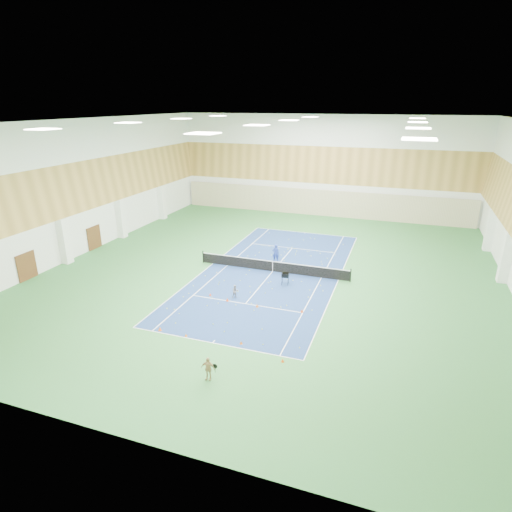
{
  "coord_description": "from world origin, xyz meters",
  "views": [
    {
      "loc": [
        9.69,
        -31.68,
        13.42
      ],
      "look_at": [
        -0.75,
        -2.05,
        2.0
      ],
      "focal_mm": 30.0,
      "sensor_mm": 36.0,
      "label": 1
    }
  ],
  "objects_px": {
    "tennis_net": "(273,265)",
    "ball_cart": "(285,279)",
    "child_apron": "(208,368)",
    "coach": "(276,253)",
    "child_court": "(235,291)"
  },
  "relations": [
    {
      "from": "tennis_net",
      "to": "ball_cart",
      "type": "height_order",
      "value": "tennis_net"
    },
    {
      "from": "tennis_net",
      "to": "child_apron",
      "type": "xyz_separation_m",
      "value": [
        1.27,
        -15.12,
        0.09
      ]
    },
    {
      "from": "coach",
      "to": "child_court",
      "type": "relative_size",
      "value": 1.64
    },
    {
      "from": "tennis_net",
      "to": "child_court",
      "type": "height_order",
      "value": "tennis_net"
    },
    {
      "from": "child_apron",
      "to": "ball_cart",
      "type": "relative_size",
      "value": 1.32
    },
    {
      "from": "tennis_net",
      "to": "ball_cart",
      "type": "bearing_deg",
      "value": -52.51
    },
    {
      "from": "ball_cart",
      "to": "tennis_net",
      "type": "bearing_deg",
      "value": 119.95
    },
    {
      "from": "child_court",
      "to": "coach",
      "type": "bearing_deg",
      "value": 44.55
    },
    {
      "from": "coach",
      "to": "child_court",
      "type": "xyz_separation_m",
      "value": [
        -0.59,
        -8.05,
        -0.32
      ]
    },
    {
      "from": "coach",
      "to": "child_apron",
      "type": "xyz_separation_m",
      "value": [
        1.72,
        -17.45,
        -0.17
      ]
    },
    {
      "from": "coach",
      "to": "ball_cart",
      "type": "bearing_deg",
      "value": 92.83
    },
    {
      "from": "child_court",
      "to": "ball_cart",
      "type": "relative_size",
      "value": 1.02
    },
    {
      "from": "tennis_net",
      "to": "child_apron",
      "type": "distance_m",
      "value": 15.17
    },
    {
      "from": "ball_cart",
      "to": "child_court",
      "type": "bearing_deg",
      "value": -135.89
    },
    {
      "from": "coach",
      "to": "child_court",
      "type": "bearing_deg",
      "value": 63.29
    }
  ]
}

